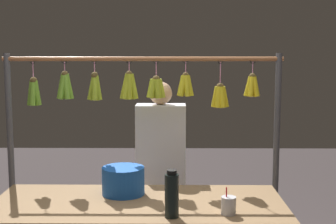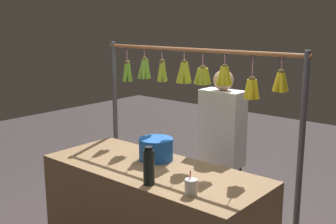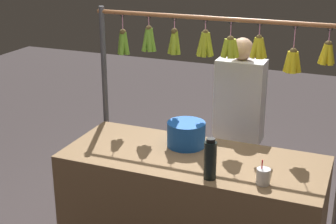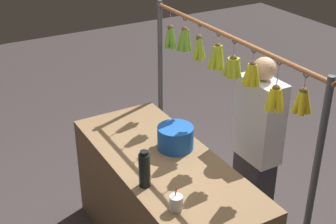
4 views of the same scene
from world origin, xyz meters
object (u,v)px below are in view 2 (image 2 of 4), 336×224
object	(u,v)px
water_bottle	(149,167)
vendor_person	(221,161)
blue_bucket	(156,149)
drink_cup	(191,187)

from	to	relation	value
water_bottle	vendor_person	distance (m)	1.07
water_bottle	vendor_person	bearing A→B (deg)	-85.21
blue_bucket	drink_cup	distance (m)	0.74
blue_bucket	vendor_person	bearing A→B (deg)	-110.45
blue_bucket	water_bottle	bearing A→B (deg)	126.60
blue_bucket	drink_cup	xyz separation A→B (m)	(-0.64, 0.37, -0.04)
water_bottle	blue_bucket	distance (m)	0.53
water_bottle	drink_cup	bearing A→B (deg)	-170.95
drink_cup	water_bottle	bearing A→B (deg)	9.05
blue_bucket	drink_cup	bearing A→B (deg)	149.72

